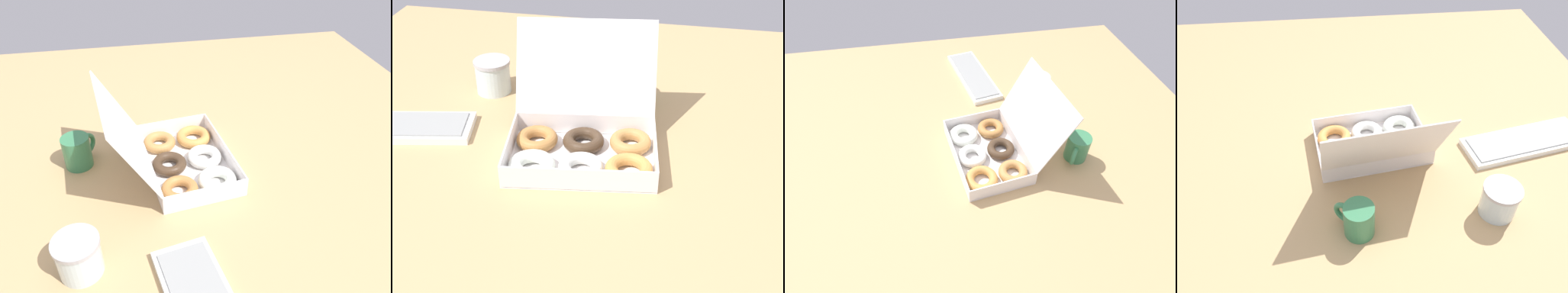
{
  "view_description": "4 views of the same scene",
  "coord_description": "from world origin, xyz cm",
  "views": [
    {
      "loc": [
        -87.53,
        16.53,
        69.69
      ],
      "look_at": [
        -2.7,
        0.63,
        5.52
      ],
      "focal_mm": 35.0,
      "sensor_mm": 36.0,
      "label": 1
    },
    {
      "loc": [
        16.62,
        -95.12,
        72.11
      ],
      "look_at": [
        -2.49,
        2.9,
        4.23
      ],
      "focal_mm": 50.0,
      "sensor_mm": 36.0,
      "label": 2
    },
    {
      "loc": [
        65.27,
        -11.99,
        80.59
      ],
      "look_at": [
        -4.09,
        1.02,
        5.0
      ],
      "focal_mm": 28.0,
      "sensor_mm": 36.0,
      "label": 3
    },
    {
      "loc": [
        4.58,
        88.81,
        82.02
      ],
      "look_at": [
        -4.25,
        5.42,
        2.47
      ],
      "focal_mm": 35.0,
      "sensor_mm": 36.0,
      "label": 4
    }
  ],
  "objects": [
    {
      "name": "ground_plane",
      "position": [
        0.0,
        0.0,
        -1.0
      ],
      "size": [
        180.0,
        180.0,
        2.0
      ],
      "primitive_type": "cube",
      "color": "tan"
    },
    {
      "name": "glass_jar",
      "position": [
        -34.4,
        31.12,
        4.67
      ],
      "size": [
        9.86,
        9.86,
        9.25
      ],
      "color": "silver",
      "rests_on": "ground_plane"
    },
    {
      "name": "coffee_mug",
      "position": [
        2.35,
        33.33,
        4.84
      ],
      "size": [
        10.24,
        8.98,
        9.43
      ],
      "color": "#387E52",
      "rests_on": "ground_plane"
    },
    {
      "name": "donut_box",
      "position": [
        -4.23,
        4.93,
        3.36
      ],
      "size": [
        37.3,
        37.25,
        25.48
      ],
      "color": "white",
      "rests_on": "ground_plane"
    }
  ]
}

